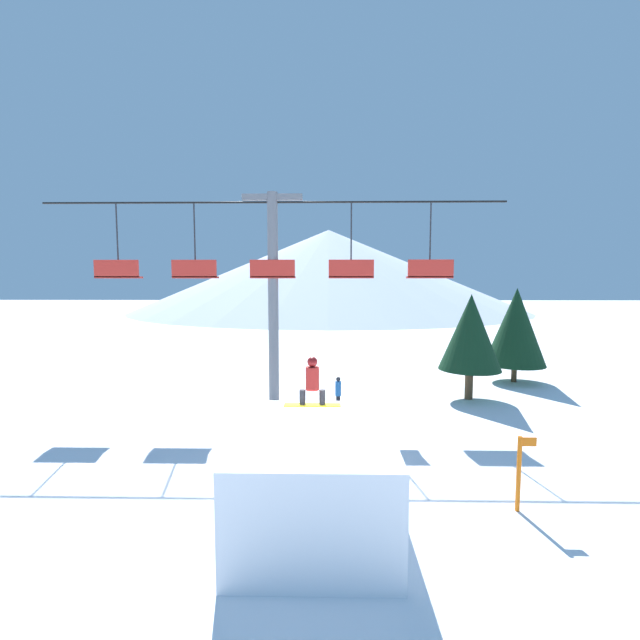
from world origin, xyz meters
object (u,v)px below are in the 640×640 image
at_px(snow_ramp, 315,477).
at_px(trail_marker, 519,471).
at_px(distant_skier, 338,390).
at_px(pine_tree_near, 470,332).
at_px(snowboarder, 312,382).

xyz_separation_m(snow_ramp, trail_marker, (4.51, 0.63, -0.13)).
height_order(trail_marker, distant_skier, trail_marker).
height_order(snow_ramp, trail_marker, snow_ramp).
distance_m(pine_tree_near, trail_marker, 9.61).
relative_size(trail_marker, distant_skier, 1.39).
distance_m(snow_ramp, distant_skier, 8.63).
relative_size(snow_ramp, snowboarder, 3.00).
relative_size(snow_ramp, pine_tree_near, 0.91).
relative_size(snowboarder, trail_marker, 0.81).
bearing_deg(trail_marker, distant_skier, 115.71).
bearing_deg(pine_tree_near, snowboarder, -128.55).
bearing_deg(distant_skier, pine_tree_near, 12.25).
bearing_deg(snowboarder, snow_ramp, -85.91).
distance_m(snow_ramp, trail_marker, 4.56).
bearing_deg(distant_skier, trail_marker, -64.29).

